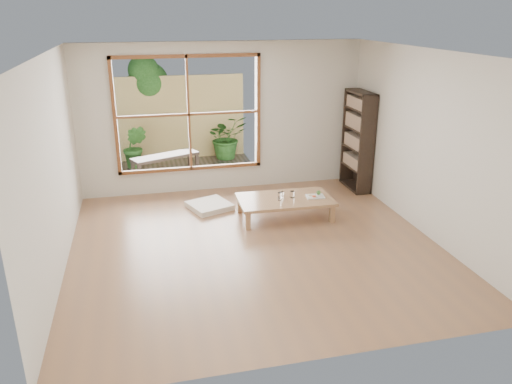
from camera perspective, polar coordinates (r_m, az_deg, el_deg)
ground at (r=7.01m, az=-0.12°, el=-6.06°), size 5.00×5.00×0.00m
low_table at (r=7.81m, az=3.34°, el=-0.98°), size 1.49×0.86×0.32m
floor_cushion at (r=8.27m, az=-5.34°, el=-1.57°), size 0.79×0.79×0.09m
bookshelf at (r=9.13m, az=11.57°, el=5.73°), size 0.28×0.79×1.76m
glass_tall at (r=7.71m, az=2.71°, el=-0.49°), size 0.07×0.07×0.12m
glass_mid at (r=7.82m, az=4.16°, el=-0.27°), size 0.07×0.07×0.10m
glass_short at (r=7.81m, az=2.81°, el=-0.33°), size 0.07×0.07×0.08m
glass_small at (r=7.88m, az=3.01°, el=-0.21°), size 0.06×0.06×0.07m
food_tray at (r=7.90m, az=6.84°, el=-0.40°), size 0.30×0.23×0.09m
deck at (r=10.19m, az=-8.02°, el=2.28°), size 2.80×2.00×0.05m
garden_bench at (r=9.86m, az=-10.32°, el=3.84°), size 1.35×0.86×0.41m
bamboo_fence at (r=10.93m, az=-8.78°, el=8.34°), size 2.80×0.06×1.80m
shrub_right at (r=10.88m, az=-3.39°, el=6.31°), size 1.00×0.91×0.95m
shrub_left at (r=10.47m, az=-13.66°, el=5.05°), size 0.58×0.52×0.89m
garden_tree at (r=11.08m, az=-12.69°, el=12.06°), size 1.04×0.85×2.22m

